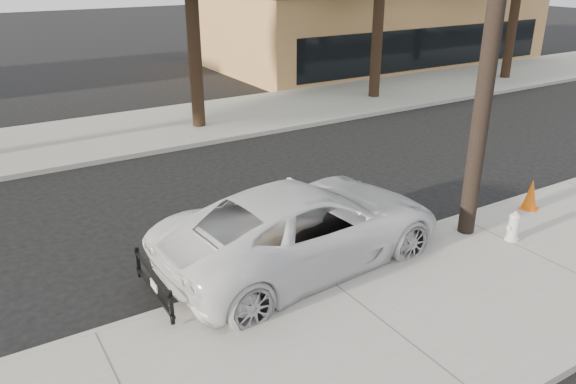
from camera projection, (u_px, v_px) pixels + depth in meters
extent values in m
plane|color=black|center=(256.00, 228.00, 12.37)|extent=(120.00, 120.00, 0.00)
cube|color=gray|center=(384.00, 327.00, 8.96)|extent=(90.00, 4.40, 0.15)
cube|color=gray|center=(137.00, 131.00, 19.02)|extent=(90.00, 5.00, 0.15)
cube|color=#9E9B93|center=(309.00, 267.00, 10.69)|extent=(90.00, 0.12, 0.16)
cube|color=tan|center=(368.00, 24.00, 31.88)|extent=(18.00, 10.00, 4.00)
cylinder|color=black|center=(496.00, 9.00, 10.18)|extent=(0.34, 0.34, 9.00)
cylinder|color=black|center=(195.00, 56.00, 18.49)|extent=(0.44, 0.44, 4.75)
cylinder|color=black|center=(377.00, 42.00, 22.64)|extent=(0.44, 0.44, 4.40)
cylinder|color=black|center=(512.00, 28.00, 26.30)|extent=(0.44, 0.44, 4.60)
imported|color=silver|center=(304.00, 226.00, 10.68)|extent=(5.96, 3.13, 1.60)
cylinder|color=silver|center=(511.00, 238.00, 11.55)|extent=(0.29, 0.29, 0.05)
cylinder|color=silver|center=(513.00, 229.00, 11.46)|extent=(0.22, 0.22, 0.50)
ellipsoid|color=silver|center=(515.00, 217.00, 11.36)|extent=(0.24, 0.24, 0.16)
cylinder|color=silver|center=(514.00, 226.00, 11.44)|extent=(0.31, 0.11, 0.10)
cylinder|color=silver|center=(514.00, 226.00, 11.44)|extent=(0.13, 0.17, 0.13)
cube|color=#EA5F0C|center=(528.00, 208.00, 12.98)|extent=(0.48, 0.48, 0.02)
cone|color=#EA5F0C|center=(531.00, 194.00, 12.85)|extent=(0.43, 0.43, 0.72)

